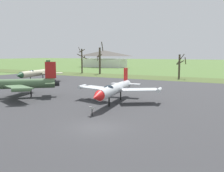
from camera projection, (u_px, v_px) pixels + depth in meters
ground_plane at (96, 128)px, 21.30m from camera, size 600.00×600.00×0.00m
asphalt_apron at (157, 100)px, 34.33m from camera, size 107.65×50.15×0.05m
grass_verge_strip at (200, 80)px, 61.22m from camera, size 167.65×12.00×0.06m
jet_fighter_front_left at (9, 84)px, 35.84m from camera, size 12.73×12.40×5.08m
jet_fighter_front_right at (36, 73)px, 57.31m from camera, size 10.55×13.92×4.71m
jet_fighter_rear_center at (115, 89)px, 31.78m from camera, size 11.24×13.28×4.21m
info_placard_rear_center at (92, 110)px, 25.37m from camera, size 0.59×0.26×1.00m
bare_tree_far_left at (82, 59)px, 81.90m from camera, size 3.71×3.74×8.41m
bare_tree_left_of_center at (100, 59)px, 79.57m from camera, size 2.46×2.19×9.99m
bare_tree_center at (180, 65)px, 64.55m from camera, size 2.86×3.00×6.29m
visitor_building at (104, 59)px, 121.71m from camera, size 21.79×10.81×8.01m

